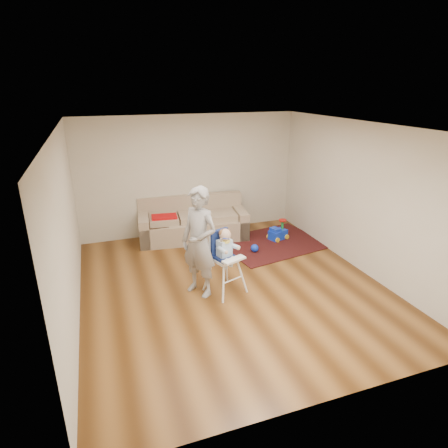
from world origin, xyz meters
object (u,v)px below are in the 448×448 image
object	(u,v)px
ride_on_toy	(278,230)
high_chair	(225,262)
sofa	(193,219)
side_table	(158,235)
toy_ball	(255,248)
adult	(199,242)

from	to	relation	value
ride_on_toy	high_chair	size ratio (longest dim) A/B	0.38
sofa	side_table	distance (m)	0.87
toy_ball	high_chair	bearing A→B (deg)	-131.05
high_chair	adult	bearing A→B (deg)	146.30
sofa	toy_ball	distance (m)	1.60
side_table	toy_ball	world-z (taller)	side_table
side_table	high_chair	bearing A→B (deg)	-72.60
sofa	adult	xyz separation A→B (m)	(-0.50, -2.35, 0.45)
toy_ball	sofa	bearing A→B (deg)	130.12
sofa	ride_on_toy	distance (m)	1.93
side_table	toy_ball	distance (m)	2.13
ride_on_toy	high_chair	bearing A→B (deg)	-156.68
toy_ball	high_chair	world-z (taller)	high_chair
toy_ball	adult	size ratio (longest dim) A/B	0.09
side_table	toy_ball	xyz separation A→B (m)	(1.83, -1.08, -0.13)
ride_on_toy	high_chair	world-z (taller)	high_chair
ride_on_toy	adult	world-z (taller)	adult
side_table	ride_on_toy	size ratio (longest dim) A/B	1.05
ride_on_toy	toy_ball	distance (m)	0.92
toy_ball	high_chair	distance (m)	1.73
ride_on_toy	toy_ball	bearing A→B (deg)	-168.16
sofa	toy_ball	size ratio (longest dim) A/B	15.17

